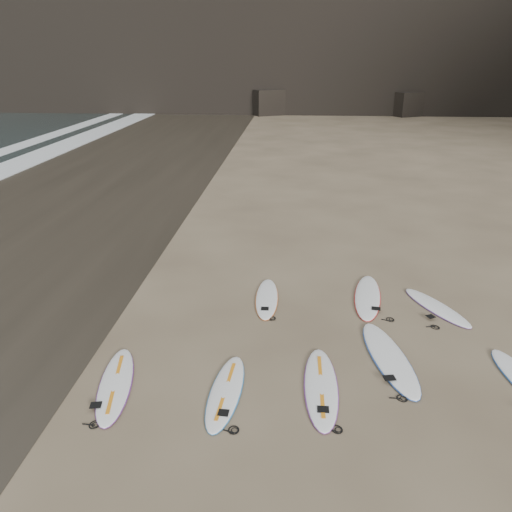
{
  "coord_description": "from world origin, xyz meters",
  "views": [
    {
      "loc": [
        -2.98,
        -8.54,
        5.82
      ],
      "look_at": [
        -3.77,
        2.06,
        1.5
      ],
      "focal_mm": 35.0,
      "sensor_mm": 36.0,
      "label": 1
    }
  ],
  "objects_px": {
    "surfboard_1": "(321,386)",
    "surfboard_7": "(437,307)",
    "surfboard_6": "(368,296)",
    "surfboard_0": "(226,391)",
    "surfboard_5": "(267,298)",
    "surfboard_11": "(115,384)",
    "surfboard_2": "(389,357)"
  },
  "relations": [
    {
      "from": "surfboard_0",
      "to": "surfboard_1",
      "type": "relative_size",
      "value": 0.91
    },
    {
      "from": "surfboard_2",
      "to": "surfboard_6",
      "type": "height_order",
      "value": "surfboard_2"
    },
    {
      "from": "surfboard_2",
      "to": "surfboard_7",
      "type": "bearing_deg",
      "value": 46.38
    },
    {
      "from": "surfboard_0",
      "to": "surfboard_5",
      "type": "relative_size",
      "value": 1.0
    },
    {
      "from": "surfboard_1",
      "to": "surfboard_7",
      "type": "height_order",
      "value": "surfboard_1"
    },
    {
      "from": "surfboard_5",
      "to": "surfboard_11",
      "type": "height_order",
      "value": "surfboard_11"
    },
    {
      "from": "surfboard_6",
      "to": "surfboard_5",
      "type": "bearing_deg",
      "value": -165.68
    },
    {
      "from": "surfboard_5",
      "to": "surfboard_7",
      "type": "distance_m",
      "value": 4.2
    },
    {
      "from": "surfboard_2",
      "to": "surfboard_7",
      "type": "height_order",
      "value": "surfboard_2"
    },
    {
      "from": "surfboard_6",
      "to": "surfboard_7",
      "type": "distance_m",
      "value": 1.68
    },
    {
      "from": "surfboard_11",
      "to": "surfboard_5",
      "type": "bearing_deg",
      "value": 44.56
    },
    {
      "from": "surfboard_6",
      "to": "surfboard_7",
      "type": "relative_size",
      "value": 1.17
    },
    {
      "from": "surfboard_0",
      "to": "surfboard_7",
      "type": "distance_m",
      "value": 6.0
    },
    {
      "from": "surfboard_6",
      "to": "surfboard_2",
      "type": "bearing_deg",
      "value": -80.05
    },
    {
      "from": "surfboard_2",
      "to": "surfboard_6",
      "type": "xyz_separation_m",
      "value": [
        -0.08,
        2.77,
        -0.0
      ]
    },
    {
      "from": "surfboard_1",
      "to": "surfboard_7",
      "type": "relative_size",
      "value": 1.13
    },
    {
      "from": "surfboard_6",
      "to": "surfboard_11",
      "type": "distance_m",
      "value": 6.62
    },
    {
      "from": "surfboard_2",
      "to": "surfboard_5",
      "type": "distance_m",
      "value": 3.65
    },
    {
      "from": "surfboard_2",
      "to": "surfboard_5",
      "type": "xyz_separation_m",
      "value": [
        -2.65,
        2.5,
        -0.01
      ]
    },
    {
      "from": "surfboard_1",
      "to": "surfboard_6",
      "type": "bearing_deg",
      "value": 70.56
    },
    {
      "from": "surfboard_6",
      "to": "surfboard_7",
      "type": "xyz_separation_m",
      "value": [
        1.62,
        -0.45,
        -0.01
      ]
    },
    {
      "from": "surfboard_0",
      "to": "surfboard_2",
      "type": "distance_m",
      "value": 3.47
    },
    {
      "from": "surfboard_6",
      "to": "surfboard_11",
      "type": "xyz_separation_m",
      "value": [
        -5.23,
        -4.05,
        -0.0
      ]
    },
    {
      "from": "surfboard_0",
      "to": "surfboard_11",
      "type": "xyz_separation_m",
      "value": [
        -2.11,
        0.06,
        0.0
      ]
    },
    {
      "from": "surfboard_1",
      "to": "surfboard_2",
      "type": "distance_m",
      "value": 1.79
    },
    {
      "from": "surfboard_7",
      "to": "surfboard_0",
      "type": "bearing_deg",
      "value": -169.45
    },
    {
      "from": "surfboard_0",
      "to": "surfboard_2",
      "type": "height_order",
      "value": "surfboard_2"
    },
    {
      "from": "surfboard_2",
      "to": "surfboard_7",
      "type": "relative_size",
      "value": 1.25
    },
    {
      "from": "surfboard_0",
      "to": "surfboard_5",
      "type": "height_order",
      "value": "same"
    },
    {
      "from": "surfboard_7",
      "to": "surfboard_5",
      "type": "bearing_deg",
      "value": 150.5
    },
    {
      "from": "surfboard_5",
      "to": "surfboard_6",
      "type": "bearing_deg",
      "value": 4.9
    },
    {
      "from": "surfboard_0",
      "to": "surfboard_2",
      "type": "bearing_deg",
      "value": 26.54
    }
  ]
}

